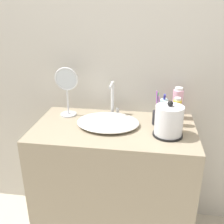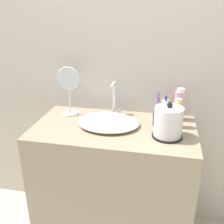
% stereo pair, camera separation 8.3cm
% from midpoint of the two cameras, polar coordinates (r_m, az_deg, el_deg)
% --- Properties ---
extents(wall_back, '(6.00, 0.04, 2.60)m').
position_cam_midpoint_polar(wall_back, '(1.79, 3.73, 13.36)').
color(wall_back, beige).
rests_on(wall_back, ground_plane).
extents(vanity_counter, '(1.01, 0.55, 0.87)m').
position_cam_midpoint_polar(vanity_counter, '(1.87, 1.71, -15.41)').
color(vanity_counter, gray).
rests_on(vanity_counter, ground_plane).
extents(sink_basin, '(0.40, 0.32, 0.04)m').
position_cam_midpoint_polar(sink_basin, '(1.65, 0.62, -2.20)').
color(sink_basin, silver).
rests_on(sink_basin, vanity_counter).
extents(faucet, '(0.06, 0.12, 0.23)m').
position_cam_midpoint_polar(faucet, '(1.78, 1.91, 3.23)').
color(faucet, silver).
rests_on(faucet, vanity_counter).
extents(electric_kettle, '(0.17, 0.17, 0.21)m').
position_cam_midpoint_polar(electric_kettle, '(1.52, 13.65, -2.43)').
color(electric_kettle, black).
rests_on(electric_kettle, vanity_counter).
extents(toothbrush_cup, '(0.07, 0.07, 0.22)m').
position_cam_midpoint_polar(toothbrush_cup, '(1.68, 11.54, -1.36)').
color(toothbrush_cup, '#232328').
rests_on(toothbrush_cup, vanity_counter).
extents(lotion_bottle, '(0.05, 0.05, 0.18)m').
position_cam_midpoint_polar(lotion_bottle, '(1.74, 12.82, 0.36)').
color(lotion_bottle, silver).
rests_on(lotion_bottle, vanity_counter).
extents(shampoo_bottle, '(0.05, 0.05, 0.19)m').
position_cam_midpoint_polar(shampoo_bottle, '(1.66, 15.45, -0.37)').
color(shampoo_bottle, gold).
rests_on(shampoo_bottle, vanity_counter).
extents(mouthwash_bottle, '(0.07, 0.07, 0.21)m').
position_cam_midpoint_polar(mouthwash_bottle, '(1.77, 15.77, 1.49)').
color(mouthwash_bottle, '#EAA8C6').
rests_on(mouthwash_bottle, vanity_counter).
extents(vanity_mirror, '(0.16, 0.11, 0.33)m').
position_cam_midpoint_polar(vanity_mirror, '(1.78, -8.04, 5.22)').
color(vanity_mirror, silver).
rests_on(vanity_mirror, vanity_counter).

